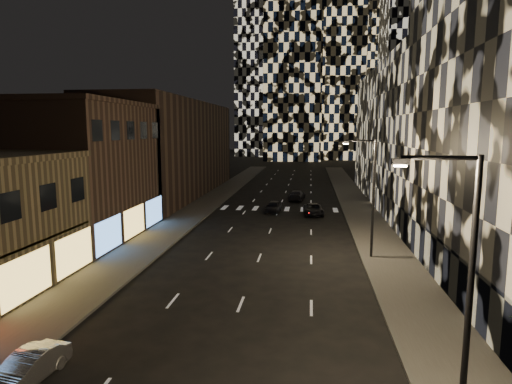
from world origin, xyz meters
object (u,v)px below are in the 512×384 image
(streetlight_far, at_px, (370,190))
(car_dark_midlane, at_px, (274,207))
(streetlight_near, at_px, (462,282))
(car_dark_oncoming, at_px, (297,195))
(car_silver_parked, at_px, (27,368))
(car_dark_rightlane, at_px, (313,210))

(streetlight_far, relative_size, car_dark_midlane, 2.30)
(streetlight_near, distance_m, car_dark_oncoming, 47.61)
(car_silver_parked, height_order, car_dark_midlane, car_dark_midlane)
(car_dark_midlane, distance_m, car_dark_rightlane, 4.92)
(streetlight_near, relative_size, car_silver_parked, 2.43)
(streetlight_far, height_order, car_dark_oncoming, streetlight_far)
(car_dark_oncoming, bearing_deg, streetlight_near, 103.75)
(streetlight_near, bearing_deg, streetlight_far, 90.00)
(car_silver_parked, distance_m, car_dark_rightlane, 36.95)
(car_silver_parked, relative_size, car_dark_midlane, 0.95)
(streetlight_near, bearing_deg, car_silver_parked, 174.87)
(car_silver_parked, distance_m, car_dark_midlane, 37.00)
(streetlight_far, bearing_deg, car_dark_midlane, 116.45)
(streetlight_far, distance_m, car_dark_oncoming, 28.08)
(streetlight_near, relative_size, streetlight_far, 1.00)
(streetlight_far, xyz_separation_m, car_silver_parked, (-15.40, -18.62, -4.74))
(car_dark_oncoming, bearing_deg, car_silver_parked, 84.83)
(streetlight_far, distance_m, car_dark_rightlane, 17.70)
(car_dark_midlane, xyz_separation_m, car_dark_oncoming, (2.51, 9.16, 0.03))
(streetlight_near, distance_m, streetlight_far, 20.00)
(car_dark_midlane, relative_size, car_dark_oncoming, 0.81)
(streetlight_near, xyz_separation_m, streetlight_far, (0.00, 20.00, 0.00))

